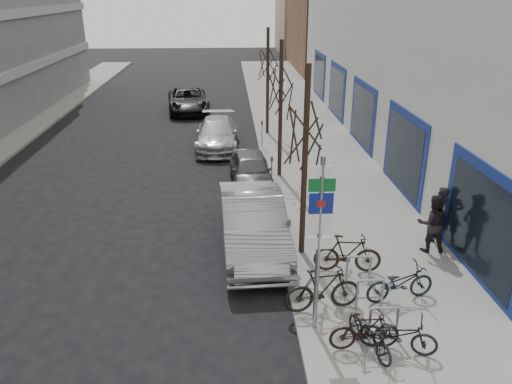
{
  "coord_description": "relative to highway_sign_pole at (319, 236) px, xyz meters",
  "views": [
    {
      "loc": [
        0.57,
        -9.18,
        7.21
      ],
      "look_at": [
        1.28,
        3.61,
        2.0
      ],
      "focal_mm": 35.0,
      "sensor_mm": 36.0,
      "label": 1
    }
  ],
  "objects": [
    {
      "name": "ground",
      "position": [
        -2.4,
        0.01,
        -2.46
      ],
      "size": [
        120.0,
        120.0,
        0.0
      ],
      "primitive_type": "plane",
      "color": "black",
      "rests_on": "ground"
    },
    {
      "name": "sidewalk_east",
      "position": [
        2.1,
        10.01,
        -2.38
      ],
      "size": [
        5.0,
        70.0,
        0.15
      ],
      "primitive_type": "cube",
      "color": "slate",
      "rests_on": "ground"
    },
    {
      "name": "brick_building_far",
      "position": [
        10.6,
        40.01,
        1.54
      ],
      "size": [
        12.0,
        14.0,
        8.0
      ],
      "primitive_type": "cube",
      "color": "brown",
      "rests_on": "ground"
    },
    {
      "name": "tan_building_far",
      "position": [
        11.1,
        55.01,
        2.04
      ],
      "size": [
        13.0,
        12.0,
        9.0
      ],
      "primitive_type": "cube",
      "color": "#937A5B",
      "rests_on": "ground"
    },
    {
      "name": "highway_sign_pole",
      "position": [
        0.0,
        0.0,
        0.0
      ],
      "size": [
        0.55,
        0.1,
        4.2
      ],
      "color": "gray",
      "rests_on": "ground"
    },
    {
      "name": "bike_rack",
      "position": [
        1.4,
        0.61,
        -1.8
      ],
      "size": [
        0.66,
        2.26,
        0.83
      ],
      "color": "gray",
      "rests_on": "sidewalk_east"
    },
    {
      "name": "tree_near",
      "position": [
        0.2,
        3.51,
        1.65
      ],
      "size": [
        1.8,
        1.8,
        5.5
      ],
      "color": "black",
      "rests_on": "ground"
    },
    {
      "name": "tree_mid",
      "position": [
        0.2,
        10.01,
        1.65
      ],
      "size": [
        1.8,
        1.8,
        5.5
      ],
      "color": "black",
      "rests_on": "ground"
    },
    {
      "name": "tree_far",
      "position": [
        0.2,
        16.51,
        1.65
      ],
      "size": [
        1.8,
        1.8,
        5.5
      ],
      "color": "black",
      "rests_on": "ground"
    },
    {
      "name": "meter_front",
      "position": [
        -0.25,
        3.01,
        -1.54
      ],
      "size": [
        0.1,
        0.08,
        1.27
      ],
      "color": "gray",
      "rests_on": "sidewalk_east"
    },
    {
      "name": "meter_mid",
      "position": [
        -0.25,
        8.51,
        -1.54
      ],
      "size": [
        0.1,
        0.08,
        1.27
      ],
      "color": "gray",
      "rests_on": "sidewalk_east"
    },
    {
      "name": "meter_back",
      "position": [
        -0.25,
        14.01,
        -1.54
      ],
      "size": [
        0.1,
        0.08,
        1.27
      ],
      "color": "gray",
      "rests_on": "sidewalk_east"
    },
    {
      "name": "bike_near_left",
      "position": [
        1.03,
        -0.8,
        -1.84
      ],
      "size": [
        0.94,
        1.59,
        0.93
      ],
      "primitive_type": "imported",
      "rotation": [
        0.0,
        0.0,
        0.34
      ],
      "color": "black",
      "rests_on": "sidewalk_east"
    },
    {
      "name": "bike_near_right",
      "position": [
        0.92,
        -0.77,
        -1.85
      ],
      "size": [
        1.53,
        0.48,
        0.92
      ],
      "primitive_type": "imported",
      "rotation": [
        0.0,
        0.0,
        1.59
      ],
      "color": "black",
      "rests_on": "sidewalk_east"
    },
    {
      "name": "bike_mid_curb",
      "position": [
        2.24,
        0.98,
        -1.77
      ],
      "size": [
        1.84,
        0.88,
        1.08
      ],
      "primitive_type": "imported",
      "rotation": [
        0.0,
        0.0,
        1.77
      ],
      "color": "black",
      "rests_on": "sidewalk_east"
    },
    {
      "name": "bike_mid_inner",
      "position": [
        0.28,
        0.66,
        -1.74
      ],
      "size": [
        1.94,
        0.84,
        1.14
      ],
      "primitive_type": "imported",
      "rotation": [
        0.0,
        0.0,
        1.72
      ],
      "color": "black",
      "rests_on": "sidewalk_east"
    },
    {
      "name": "bike_far_curb",
      "position": [
        1.6,
        -0.87,
        -1.81
      ],
      "size": [
        1.7,
        0.99,
        0.99
      ],
      "primitive_type": "imported",
      "rotation": [
        0.0,
        0.0,
        1.24
      ],
      "color": "black",
      "rests_on": "sidewalk_east"
    },
    {
      "name": "bike_far_inner",
      "position": [
        1.26,
        2.35,
        -1.76
      ],
      "size": [
        1.87,
        0.76,
        1.1
      ],
      "primitive_type": "imported",
      "rotation": [
        0.0,
        0.0,
        1.45
      ],
      "color": "black",
      "rests_on": "sidewalk_east"
    },
    {
      "name": "parked_car_front",
      "position": [
        -1.19,
        4.0,
        -1.61
      ],
      "size": [
        2.05,
        5.25,
        1.7
      ],
      "primitive_type": "imported",
      "rotation": [
        0.0,
        0.0,
        0.05
      ],
      "color": "#9A9A9E",
      "rests_on": "ground"
    },
    {
      "name": "parked_car_mid",
      "position": [
        -1.0,
        9.21,
        -1.79
      ],
      "size": [
        1.74,
        3.96,
        1.33
      ],
      "primitive_type": "imported",
      "rotation": [
        0.0,
        0.0,
        0.04
      ],
      "color": "#4B4C50",
      "rests_on": "ground"
    },
    {
      "name": "parked_car_back",
      "position": [
        -2.41,
        14.41,
        -1.76
      ],
      "size": [
        2.07,
        4.88,
        1.4
      ],
      "primitive_type": "imported",
      "rotation": [
        0.0,
        0.0,
        -0.02
      ],
      "color": "#A6A6AB",
      "rests_on": "ground"
    },
    {
      "name": "lane_car",
      "position": [
        -4.38,
        22.38,
        -1.73
      ],
      "size": [
        3.03,
        5.51,
        1.46
      ],
      "primitive_type": "imported",
      "rotation": [
        0.0,
        0.0,
        0.12
      ],
      "color": "black",
      "rests_on": "ground"
    },
    {
      "name": "pedestrian_near",
      "position": [
        4.35,
        3.98,
        -1.44
      ],
      "size": [
        0.75,
        0.72,
        1.73
      ],
      "primitive_type": "imported",
      "rotation": [
        0.0,
        0.0,
        3.84
      ],
      "color": "black",
      "rests_on": "sidewalk_east"
    },
    {
      "name": "pedestrian_far",
      "position": [
        3.91,
        3.38,
        -1.43
      ],
      "size": [
        0.68,
        0.5,
        1.76
      ],
      "primitive_type": "imported",
      "rotation": [
        0.0,
        0.0,
        3.05
      ],
      "color": "black",
      "rests_on": "sidewalk_east"
    }
  ]
}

